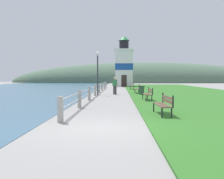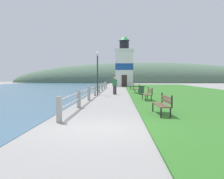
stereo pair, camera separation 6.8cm
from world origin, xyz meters
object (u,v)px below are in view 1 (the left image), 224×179
object	(u,v)px
trash_bin	(141,90)
park_bench_midway	(148,93)
park_bench_by_lighthouse	(133,86)
lighthouse	(124,65)
park_bench_near	(164,103)
person_strolling	(115,85)
lamp_post	(98,65)
park_bench_far	(138,88)

from	to	relation	value
trash_bin	park_bench_midway	bearing A→B (deg)	-90.24
park_bench_midway	park_bench_by_lighthouse	world-z (taller)	same
park_bench_midway	lighthouse	bearing A→B (deg)	-89.59
park_bench_near	park_bench_by_lighthouse	world-z (taller)	same
person_strolling	lamp_post	size ratio (longest dim) A/B	0.42
park_bench_far	trash_bin	bearing A→B (deg)	98.13
park_bench_near	park_bench_midway	bearing A→B (deg)	-93.11
park_bench_by_lighthouse	lighthouse	distance (m)	11.49
trash_bin	park_bench_by_lighthouse	bearing A→B (deg)	91.69
park_bench_near	lighthouse	world-z (taller)	lighthouse
park_bench_far	park_bench_near	bearing A→B (deg)	92.99
park_bench_midway	lamp_post	size ratio (longest dim) A/B	0.46
park_bench_far	person_strolling	distance (m)	2.60
park_bench_midway	trash_bin	bearing A→B (deg)	-92.45
park_bench_near	person_strolling	xyz separation A→B (m)	(-2.33, 13.08, 0.36)
trash_bin	person_strolling	bearing A→B (deg)	161.64
person_strolling	lamp_post	xyz separation A→B (m)	(-1.55, -0.94, 1.84)
lighthouse	trash_bin	world-z (taller)	lighthouse
person_strolling	trash_bin	world-z (taller)	person_strolling
lamp_post	person_strolling	bearing A→B (deg)	31.13
person_strolling	park_bench_near	bearing A→B (deg)	-146.79
park_bench_midway	person_strolling	size ratio (longest dim) A/B	1.09
lighthouse	person_strolling	size ratio (longest dim) A/B	5.34
park_bench_far	lighthouse	world-z (taller)	lighthouse
lamp_post	park_bench_by_lighthouse	bearing A→B (deg)	69.84
trash_bin	lighthouse	bearing A→B (deg)	93.39
lighthouse	lamp_post	bearing A→B (deg)	-97.46
park_bench_near	lamp_post	distance (m)	12.93
park_bench_midway	trash_bin	distance (m)	5.60
park_bench_far	person_strolling	bearing A→B (deg)	31.18
park_bench_near	park_bench_far	world-z (taller)	same
park_bench_near	park_bench_far	size ratio (longest dim) A/B	0.95
park_bench_by_lighthouse	lighthouse	size ratio (longest dim) A/B	0.20
lighthouse	person_strolling	distance (m)	20.41
park_bench_far	park_bench_by_lighthouse	bearing A→B (deg)	-86.57
lighthouse	person_strolling	bearing A→B (deg)	-93.44
park_bench_far	lamp_post	xyz separation A→B (m)	(-3.82, -2.17, 2.20)
park_bench_midway	person_strolling	xyz separation A→B (m)	(-2.43, 6.42, 0.36)
park_bench_far	lamp_post	world-z (taller)	lamp_post
park_bench_midway	park_bench_far	bearing A→B (deg)	-90.93
park_bench_by_lighthouse	lamp_post	distance (m)	11.00
park_bench_by_lighthouse	lamp_post	bearing A→B (deg)	73.24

